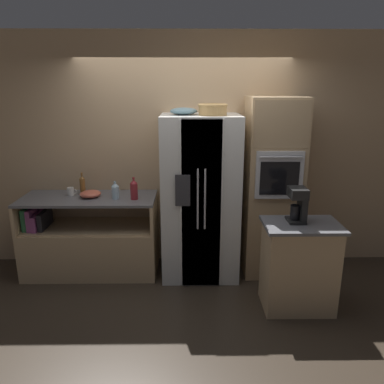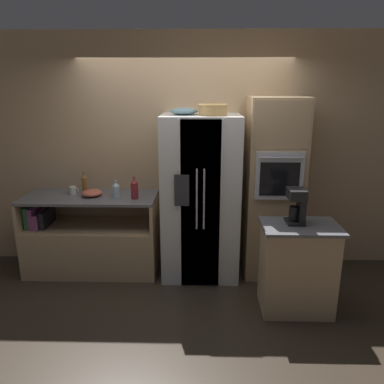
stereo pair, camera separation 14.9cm
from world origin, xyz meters
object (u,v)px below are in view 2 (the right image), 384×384
at_px(wicker_basket, 213,109).
at_px(bottle_wide, 84,184).
at_px(refrigerator, 200,198).
at_px(mixing_bowl, 92,193).
at_px(mug, 73,190).
at_px(bottle_tall, 134,189).
at_px(bottle_short, 116,190).
at_px(fruit_bowl, 184,111).
at_px(wall_oven, 273,189).
at_px(coffee_maker, 298,204).

bearing_deg(wicker_basket, bottle_wide, 171.17).
height_order(refrigerator, mixing_bowl, refrigerator).
bearing_deg(mug, bottle_tall, -11.91).
relative_size(wicker_basket, bottle_wide, 1.20).
distance_m(bottle_tall, mixing_bowl, 0.53).
bearing_deg(mug, bottle_short, -14.28).
xyz_separation_m(fruit_bowl, mug, (-1.34, 0.10, -0.93)).
bearing_deg(wall_oven, bottle_wide, 177.33).
height_order(wall_oven, fruit_bowl, wall_oven).
distance_m(bottle_wide, mixing_bowl, 0.18).
height_order(refrigerator, wall_oven, wall_oven).
bearing_deg(fruit_bowl, coffee_maker, -32.33).
distance_m(wall_oven, fruit_bowl, 1.35).
xyz_separation_m(wall_oven, fruit_bowl, (-1.02, -0.05, 0.88)).
relative_size(refrigerator, mixing_bowl, 7.78).
height_order(refrigerator, bottle_tall, refrigerator).
bearing_deg(mixing_bowl, bottle_wide, 135.00).
height_order(mug, mixing_bowl, mug).
xyz_separation_m(fruit_bowl, bottle_tall, (-0.57, -0.06, -0.86)).
relative_size(wall_oven, bottle_tall, 8.06).
bearing_deg(bottle_tall, coffee_maker, -21.07).
bearing_deg(bottle_short, wicker_basket, -2.56).
distance_m(fruit_bowl, mug, 1.63).
relative_size(bottle_tall, mixing_bowl, 1.06).
height_order(wall_oven, mug, wall_oven).
relative_size(wicker_basket, bottle_short, 1.57).
distance_m(bottle_tall, mug, 0.79).
bearing_deg(bottle_tall, mug, 168.09).
distance_m(mug, mixing_bowl, 0.26).
bearing_deg(refrigerator, mug, 175.64).
bearing_deg(coffee_maker, wall_oven, 97.42).
relative_size(bottle_tall, coffee_maker, 0.75).
height_order(refrigerator, bottle_short, refrigerator).
distance_m(bottle_tall, bottle_wide, 0.67).
bearing_deg(fruit_bowl, bottle_wide, 172.91).
xyz_separation_m(wall_oven, bottle_wide, (-2.23, 0.10, 0.01)).
bearing_deg(bottle_short, coffee_maker, -19.43).
distance_m(wall_oven, bottle_short, 1.81).
height_order(refrigerator, bottle_wide, refrigerator).
distance_m(fruit_bowl, coffee_maker, 1.56).
height_order(fruit_bowl, bottle_wide, fruit_bowl).
xyz_separation_m(refrigerator, coffee_maker, (0.94, -0.70, 0.15)).
relative_size(refrigerator, bottle_wide, 7.09).
bearing_deg(refrigerator, fruit_bowl, 176.16).
distance_m(wicker_basket, bottle_tall, 1.25).
xyz_separation_m(wicker_basket, fruit_bowl, (-0.31, 0.09, -0.03)).
bearing_deg(refrigerator, mixing_bowl, 178.02).
distance_m(fruit_bowl, mixing_bowl, 1.44).
bearing_deg(mixing_bowl, coffee_maker, -18.54).
bearing_deg(fruit_bowl, bottle_tall, -174.15).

